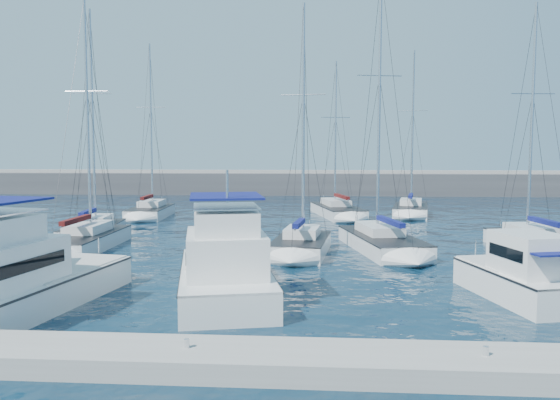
# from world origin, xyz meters

# --- Properties ---
(ground) EXTENTS (220.00, 220.00, 0.00)m
(ground) POSITION_xyz_m (0.00, 0.00, 0.00)
(ground) COLOR black
(ground) RESTS_ON ground
(breakwater) EXTENTS (160.00, 6.00, 4.45)m
(breakwater) POSITION_xyz_m (0.00, 52.00, 1.05)
(breakwater) COLOR #424244
(breakwater) RESTS_ON ground
(dock) EXTENTS (40.00, 2.20, 0.60)m
(dock) POSITION_xyz_m (0.00, -11.00, 0.30)
(dock) COLOR gray
(dock) RESTS_ON ground
(dock_cleat_centre) EXTENTS (0.16, 0.16, 0.25)m
(dock_cleat_centre) POSITION_xyz_m (0.00, -11.00, 0.72)
(dock_cleat_centre) COLOR silver
(dock_cleat_centre) RESTS_ON dock
(dock_cleat_near_stbd) EXTENTS (0.16, 0.16, 0.25)m
(dock_cleat_near_stbd) POSITION_xyz_m (8.00, -11.00, 0.72)
(dock_cleat_near_stbd) COLOR silver
(dock_cleat_near_stbd) RESTS_ON dock
(motor_yacht_port_outer) EXTENTS (4.19, 7.76, 3.20)m
(motor_yacht_port_outer) POSITION_xyz_m (-8.74, -4.35, 0.94)
(motor_yacht_port_outer) COLOR silver
(motor_yacht_port_outer) RESTS_ON ground
(motor_yacht_port_inner) EXTENTS (5.59, 10.80, 4.69)m
(motor_yacht_port_inner) POSITION_xyz_m (-7.82, -6.50, 1.13)
(motor_yacht_port_inner) COLOR silver
(motor_yacht_port_inner) RESTS_ON ground
(motor_yacht_stbd_inner) EXTENTS (5.44, 9.41, 4.69)m
(motor_yacht_stbd_inner) POSITION_xyz_m (-0.21, -3.64, 1.13)
(motor_yacht_stbd_inner) COLOR silver
(motor_yacht_stbd_inner) RESTS_ON ground
(motor_yacht_stbd_outer) EXTENTS (3.85, 6.50, 3.20)m
(motor_yacht_stbd_outer) POSITION_xyz_m (11.69, -3.19, 0.94)
(motor_yacht_stbd_outer) COLOR silver
(motor_yacht_stbd_outer) RESTS_ON ground
(sailboat_mid_a) EXTENTS (4.00, 7.32, 16.04)m
(sailboat_mid_a) POSITION_xyz_m (-12.02, 11.13, 0.56)
(sailboat_mid_a) COLOR silver
(sailboat_mid_a) RESTS_ON ground
(sailboat_mid_b) EXTENTS (3.21, 8.33, 15.56)m
(sailboat_mid_b) POSITION_xyz_m (-10.78, 7.13, 0.53)
(sailboat_mid_b) COLOR silver
(sailboat_mid_b) RESTS_ON ground
(sailboat_mid_c) EXTENTS (3.62, 6.75, 14.87)m
(sailboat_mid_c) POSITION_xyz_m (2.58, 6.31, 0.55)
(sailboat_mid_c) COLOR silver
(sailboat_mid_c) RESTS_ON ground
(sailboat_mid_d) EXTENTS (4.97, 9.39, 17.04)m
(sailboat_mid_d) POSITION_xyz_m (7.39, 7.85, 0.54)
(sailboat_mid_d) COLOR silver
(sailboat_mid_d) RESTS_ON ground
(sailboat_mid_e) EXTENTS (3.91, 7.61, 15.15)m
(sailboat_mid_e) POSITION_xyz_m (16.46, 8.19, 0.54)
(sailboat_mid_e) COLOR silver
(sailboat_mid_e) RESTS_ON ground
(sailboat_back_a) EXTENTS (3.48, 7.56, 16.14)m
(sailboat_back_a) POSITION_xyz_m (-11.83, 23.51, 0.55)
(sailboat_back_a) COLOR silver
(sailboat_back_a) RESTS_ON ground
(sailboat_back_b) EXTENTS (5.18, 9.96, 14.76)m
(sailboat_back_b) POSITION_xyz_m (5.29, 25.76, 0.51)
(sailboat_back_b) COLOR silver
(sailboat_back_b) RESTS_ON ground
(sailboat_back_c) EXTENTS (4.39, 7.83, 15.84)m
(sailboat_back_c) POSITION_xyz_m (12.26, 26.77, 0.55)
(sailboat_back_c) COLOR silver
(sailboat_back_c) RESTS_ON ground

